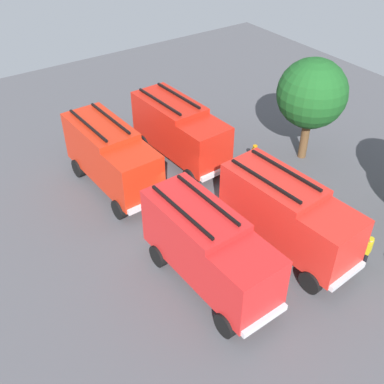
# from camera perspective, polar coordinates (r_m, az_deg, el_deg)

# --- Properties ---
(ground_plane) EXTENTS (48.33, 48.33, 0.00)m
(ground_plane) POSITION_cam_1_polar(r_m,az_deg,el_deg) (25.30, -0.00, -2.53)
(ground_plane) COLOR #4C4C51
(fire_truck_0) EXTENTS (7.30, 3.00, 3.88)m
(fire_truck_0) POSITION_cam_1_polar(r_m,az_deg,el_deg) (26.39, -9.91, 4.49)
(fire_truck_0) COLOR red
(fire_truck_0) RESTS_ON ground
(fire_truck_1) EXTENTS (7.29, 2.98, 3.88)m
(fire_truck_1) POSITION_cam_1_polar(r_m,az_deg,el_deg) (20.18, 2.06, -6.80)
(fire_truck_1) COLOR red
(fire_truck_1) RESTS_ON ground
(fire_truck_2) EXTENTS (7.32, 3.06, 3.88)m
(fire_truck_2) POSITION_cam_1_polar(r_m,az_deg,el_deg) (28.51, -1.54, 7.71)
(fire_truck_2) COLOR red
(fire_truck_2) RESTS_ON ground
(fire_truck_3) EXTENTS (7.37, 3.22, 3.88)m
(fire_truck_3) POSITION_cam_1_polar(r_m,az_deg,el_deg) (22.31, 11.73, -2.64)
(fire_truck_3) COLOR red
(fire_truck_3) RESTS_ON ground
(firefighter_0) EXTENTS (0.36, 0.47, 1.65)m
(firefighter_0) POSITION_cam_1_polar(r_m,az_deg,el_deg) (23.33, 20.86, -6.67)
(firefighter_0) COLOR black
(firefighter_0) RESTS_ON ground
(firefighter_2) EXTENTS (0.48, 0.39, 1.72)m
(firefighter_2) POSITION_cam_1_polar(r_m,az_deg,el_deg) (30.47, 1.99, 7.22)
(firefighter_2) COLOR black
(firefighter_2) RESTS_ON ground
(firefighter_3) EXTENTS (0.45, 0.30, 1.82)m
(firefighter_3) POSITION_cam_1_polar(r_m,az_deg,el_deg) (32.90, -0.53, 9.77)
(firefighter_3) COLOR black
(firefighter_3) RESTS_ON ground
(firefighter_4) EXTENTS (0.48, 0.40, 1.65)m
(firefighter_4) POSITION_cam_1_polar(r_m,az_deg,el_deg) (28.48, 7.69, 4.43)
(firefighter_4) COLOR black
(firefighter_4) RESTS_ON ground
(tree_0) EXTENTS (4.17, 4.17, 6.47)m
(tree_0) POSITION_cam_1_polar(r_m,az_deg,el_deg) (28.67, 14.57, 11.63)
(tree_0) COLOR brown
(tree_0) RESTS_ON ground
(traffic_cone_0) EXTENTS (0.47, 0.47, 0.67)m
(traffic_cone_0) POSITION_cam_1_polar(r_m,az_deg,el_deg) (27.00, 4.85, 1.11)
(traffic_cone_0) COLOR #F2600C
(traffic_cone_0) RESTS_ON ground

